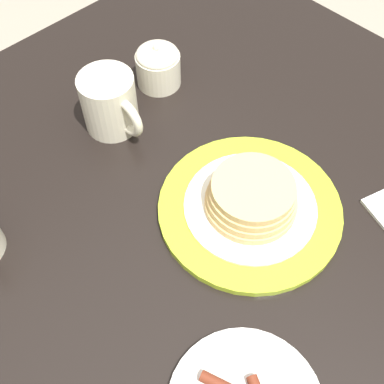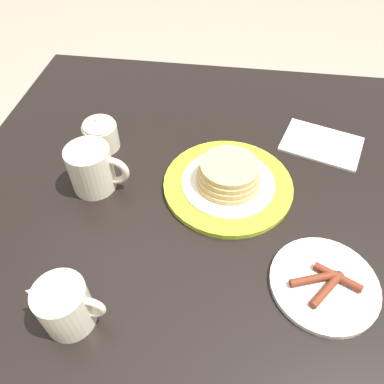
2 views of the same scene
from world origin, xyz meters
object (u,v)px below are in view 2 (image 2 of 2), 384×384
Objects in this scene: coffee_mug at (93,168)px; napkin at (321,144)px; pancake_plate at (228,180)px; side_plate_bacon at (324,283)px; sugar_bowl at (100,133)px; creamer_pitcher at (64,306)px.

coffee_mug is 0.53m from napkin.
pancake_plate is 0.27m from napkin.
side_plate_bacon is at bearing -20.69° from coffee_mug.
side_plate_bacon is (0.18, -0.21, -0.02)m from pancake_plate.
pancake_plate is 0.32m from sugar_bowl.
napkin is (0.44, 0.50, -0.05)m from creamer_pitcher.
napkin is at bearing 38.39° from pancake_plate.
coffee_mug reaches higher than sugar_bowl.
side_plate_bacon is 0.50m from coffee_mug.
coffee_mug reaches higher than napkin.
creamer_pitcher is 0.42m from sugar_bowl.
sugar_bowl is at bearing 101.11° from coffee_mug.
creamer_pitcher is at bearing -163.96° from side_plate_bacon.
sugar_bowl reaches higher than napkin.
pancake_plate is at bearing 7.27° from coffee_mug.
coffee_mug is 1.03× the size of creamer_pitcher.
creamer_pitcher reaches higher than side_plate_bacon.
coffee_mug and creamer_pitcher have the same top height.
pancake_plate reaches higher than side_plate_bacon.
pancake_plate is 1.32× the size of napkin.
pancake_plate is 0.28m from side_plate_bacon.
creamer_pitcher is (-0.23, -0.33, 0.03)m from pancake_plate.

